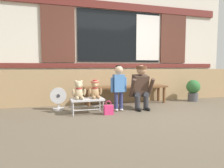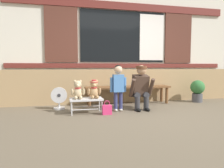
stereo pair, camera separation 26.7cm
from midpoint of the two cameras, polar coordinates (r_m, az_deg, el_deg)
name	(u,v)px [view 2 (the right image)]	position (r m, az deg, el deg)	size (l,w,h in m)	color
ground_plane	(149,113)	(4.20, 12.10, -7.95)	(60.00, 60.00, 0.00)	brown
brick_low_wall	(128,85)	(5.44, 5.76, -0.41)	(6.56, 0.25, 0.85)	tan
shop_facade	(123,36)	(5.97, 4.26, 13.22)	(6.70, 0.26, 3.57)	silver
wooden_bench_long	(128,89)	(5.07, 6.01, -1.39)	(2.10, 0.40, 0.44)	brown
small_display_bench	(86,100)	(4.08, -5.33, -4.43)	(0.64, 0.36, 0.30)	silver
teddy_bear_plain	(78,90)	(4.03, -7.61, -1.72)	(0.28, 0.26, 0.36)	#CCB289
teddy_bear_with_hat	(94,89)	(4.08, -3.13, -1.49)	(0.28, 0.27, 0.36)	tan
child_standing	(118,83)	(4.24, 3.54, 0.38)	(0.35, 0.18, 0.96)	navy
adult_crouching	(141,87)	(4.43, 9.76, -0.94)	(0.50, 0.49, 0.95)	#333338
handbag_on_ground	(107,109)	(3.99, 0.51, -7.10)	(0.18, 0.11, 0.27)	#E53370
potted_plant	(197,90)	(5.83, 23.88, -1.46)	(0.36, 0.36, 0.57)	#4C4C51
floor_fan	(59,98)	(4.55, -12.87, -3.92)	(0.34, 0.24, 0.48)	silver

